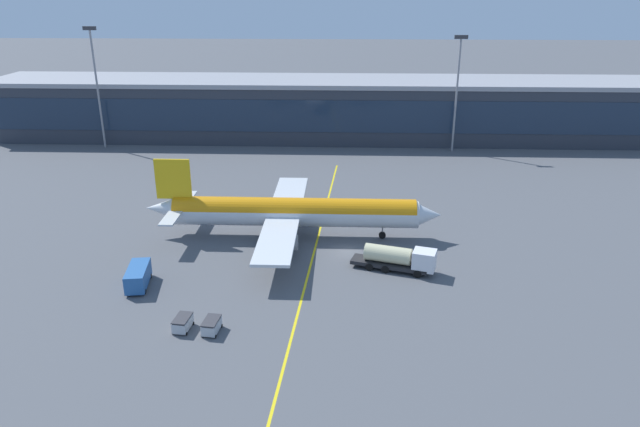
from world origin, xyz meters
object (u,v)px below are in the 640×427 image
Objects in this scene: lavatory_truck at (138,276)px; baggage_cart_0 at (183,323)px; fuel_tanker at (399,258)px; baggage_cart_1 at (212,326)px; main_airliner at (292,212)px.

lavatory_truck is 2.16× the size of baggage_cart_0.
fuel_tanker is 3.94× the size of baggage_cart_1.
baggage_cart_0 is 1.00× the size of baggage_cart_1.
main_airliner is 27.30m from baggage_cart_0.
baggage_cart_1 is (11.08, -9.68, -0.64)m from lavatory_truck.
fuel_tanker is at bearing 10.02° from lavatory_truck.
lavatory_truck is (-17.53, -16.05, -2.50)m from main_airliner.
fuel_tanker is 3.94× the size of baggage_cart_0.
baggage_cart_0 is (-9.63, -25.36, -3.14)m from main_airliner.
lavatory_truck reaches higher than baggage_cart_0.
main_airliner reaches higher than fuel_tanker.
main_airliner is 7.05× the size of lavatory_truck.
lavatory_truck is at bearing 130.32° from baggage_cart_0.
main_airliner is 15.22× the size of baggage_cart_1.
main_airliner reaches higher than lavatory_truck.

